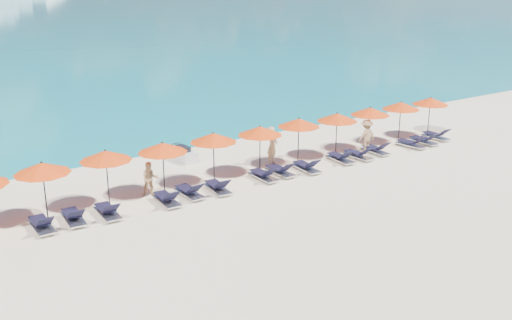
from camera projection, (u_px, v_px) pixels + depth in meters
ground at (298, 207)px, 22.82m from camera, size 1400.00×1400.00×0.00m
jetski at (182, 154)px, 28.81m from camera, size 0.89×2.10×0.73m
beachgoer_a at (272, 145)px, 27.92m from camera, size 0.83×0.75×1.90m
beachgoer_b at (150, 179)px, 23.81m from camera, size 0.80×0.57×1.48m
beachgoer_c at (366, 136)px, 30.03m from camera, size 1.13×0.55×1.72m
umbrella_2 at (42, 168)px, 21.14m from camera, size 2.10×2.10×2.28m
umbrella_3 at (106, 156)px, 22.65m from camera, size 2.10×2.10×2.28m
umbrella_4 at (163, 148)px, 23.74m from camera, size 2.10×2.10×2.28m
umbrella_5 at (213, 138)px, 25.24m from camera, size 2.10×2.10×2.28m
umbrella_6 at (260, 131)px, 26.42m from camera, size 2.10×2.10×2.28m
umbrella_7 at (299, 123)px, 27.92m from camera, size 2.10×2.10×2.28m
umbrella_8 at (337, 117)px, 29.03m from camera, size 2.10×2.10×2.28m
umbrella_9 at (370, 111)px, 30.36m from camera, size 2.10×2.10×2.28m
umbrella_10 at (401, 106)px, 31.73m from camera, size 2.10×2.10×2.28m
umbrella_11 at (430, 101)px, 32.94m from camera, size 2.10×2.10×2.28m
lounger_3 at (42, 224)px, 20.63m from camera, size 0.63×1.70×0.66m
lounger_4 at (73, 217)px, 21.29m from camera, size 0.74×1.74×0.66m
lounger_5 at (108, 211)px, 21.82m from camera, size 0.68×1.72×0.66m
lounger_6 at (167, 199)px, 23.04m from camera, size 0.71×1.73×0.66m
lounger_7 at (190, 191)px, 23.83m from camera, size 0.66×1.71×0.66m
lounger_8 at (218, 187)px, 24.37m from camera, size 0.79×1.75×0.66m
lounger_9 at (264, 175)px, 25.87m from camera, size 0.64×1.71×0.66m
lounger_10 at (280, 170)px, 26.50m from camera, size 0.66×1.71×0.66m
lounger_11 at (306, 167)px, 27.03m from camera, size 0.76×1.74×0.66m
lounger_12 at (341, 158)px, 28.42m from camera, size 0.77×1.75×0.66m
lounger_13 at (358, 154)px, 28.92m from camera, size 0.73×1.74×0.66m
lounger_14 at (376, 149)px, 29.79m from camera, size 0.72×1.73×0.66m
lounger_15 at (411, 143)px, 30.91m from camera, size 0.79×1.75×0.66m
lounger_16 at (424, 140)px, 31.55m from camera, size 0.63×1.70×0.66m
lounger_17 at (436, 136)px, 32.48m from camera, size 0.68×1.72×0.66m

